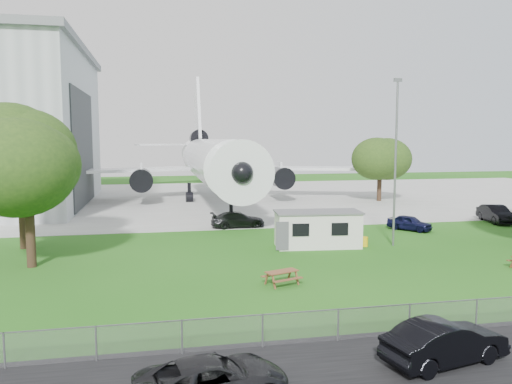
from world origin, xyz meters
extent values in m
plane|color=#32711F|center=(0.00, 0.00, 0.00)|extent=(160.00, 160.00, 0.00)
cube|color=black|center=(0.00, -13.00, 0.01)|extent=(120.00, 8.00, 0.02)
cube|color=#B7B7B2|center=(0.00, 38.00, 0.01)|extent=(120.00, 46.00, 0.03)
cube|color=#2D3033|center=(-16.93, 33.00, 6.75)|extent=(0.16, 16.00, 12.96)
cylinder|color=white|center=(-2.00, 34.00, 5.10)|extent=(5.40, 34.00, 5.40)
cone|color=white|center=(-2.00, 15.00, 5.10)|extent=(5.40, 5.50, 5.40)
cone|color=white|center=(-2.00, 55.00, 5.90)|extent=(4.86, 9.00, 4.86)
cube|color=white|center=(-14.50, 37.20, 3.90)|extent=(21.36, 10.77, 0.36)
cube|color=white|center=(10.50, 37.20, 3.90)|extent=(21.36, 10.77, 0.36)
cube|color=white|center=(-2.00, 55.00, 11.60)|extent=(0.46, 9.96, 12.17)
cylinder|color=#515459|center=(-10.50, 33.50, 3.00)|extent=(2.50, 4.20, 2.50)
cylinder|color=#515459|center=(6.50, 33.50, 3.00)|extent=(2.50, 4.20, 2.50)
cylinder|color=#515459|center=(-2.00, 54.00, 7.90)|extent=(2.60, 4.50, 2.60)
cylinder|color=black|center=(-2.00, 18.50, 1.20)|extent=(0.36, 0.36, 2.40)
cylinder|color=black|center=(-4.80, 35.00, 1.20)|extent=(0.44, 0.44, 2.40)
cylinder|color=black|center=(0.80, 35.00, 1.20)|extent=(0.44, 0.44, 2.40)
cube|color=silver|center=(2.64, 7.00, 1.25)|extent=(6.21, 3.05, 2.50)
cube|color=#59595B|center=(2.64, 7.00, 2.56)|extent=(6.42, 3.26, 0.12)
cylinder|color=gold|center=(6.04, 6.40, 0.35)|extent=(0.50, 0.50, 0.70)
cube|color=gray|center=(0.00, -9.50, 0.00)|extent=(58.00, 0.04, 1.30)
cylinder|color=slate|center=(8.20, 6.20, 6.00)|extent=(0.16, 0.16, 12.00)
cylinder|color=#382619|center=(-18.20, 10.56, 2.08)|extent=(0.56, 0.56, 4.17)
sphere|color=#385719|center=(-18.20, 10.56, 7.18)|extent=(8.11, 8.11, 8.11)
cylinder|color=#382619|center=(-16.40, 4.91, 1.85)|extent=(0.56, 0.56, 3.69)
sphere|color=#385719|center=(-16.40, 4.91, 6.36)|extent=(7.03, 7.03, 7.03)
cylinder|color=#382619|center=(18.76, 31.05, 1.57)|extent=(0.56, 0.56, 3.15)
sphere|color=#385719|center=(18.76, 31.05, 5.42)|extent=(6.24, 6.24, 6.24)
imported|color=black|center=(0.97, -12.06, 0.76)|extent=(4.85, 2.59, 1.52)
imported|color=black|center=(-7.27, -12.94, 0.65)|extent=(4.98, 3.03, 1.29)
imported|color=black|center=(12.46, 11.67, 0.64)|extent=(3.49, 3.89, 1.28)
imported|color=black|center=(22.43, 13.79, 0.80)|extent=(2.63, 5.12, 1.61)
imported|color=black|center=(-1.79, 15.93, 0.69)|extent=(4.84, 2.11, 1.38)
camera|label=1|loc=(-8.80, -27.16, 7.83)|focal=35.00mm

